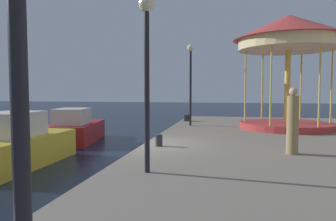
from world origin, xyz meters
TOP-DOWN VIEW (x-y plane):
  - ground_plane at (0.00, 0.00)m, footprint 120.00×120.00m
  - quay_dock at (6.12, 0.00)m, footprint 12.24×24.22m
  - motorboat_red at (-4.98, 4.43)m, footprint 2.85×4.57m
  - motorboat_yellow at (-4.47, -0.79)m, footprint 2.14×4.53m
  - carousel at (5.77, 5.63)m, footprint 5.32×5.32m
  - lamp_post_mid_promenade at (1.10, -3.63)m, footprint 0.36×0.36m
  - lamp_post_far_end at (0.92, 6.05)m, footprint 0.36×0.36m
  - bollard_north at (0.63, -0.33)m, footprint 0.24×0.24m
  - bollard_center at (0.36, 8.26)m, footprint 0.24×0.24m
  - bollard_south at (0.51, 8.57)m, footprint 0.24×0.24m
  - person_mid_promenade at (4.78, -0.83)m, footprint 0.34×0.34m

SIDE VIEW (x-z plane):
  - ground_plane at x=0.00m, z-range 0.00..0.00m
  - quay_dock at x=6.12m, z-range 0.00..0.80m
  - motorboat_red at x=-4.98m, z-range -0.22..1.55m
  - motorboat_yellow at x=-4.47m, z-range -0.23..1.69m
  - bollard_north at x=0.63m, z-range 0.80..1.20m
  - bollard_center at x=0.36m, z-range 0.80..1.20m
  - bollard_south at x=0.51m, z-range 0.80..1.20m
  - person_mid_promenade at x=4.78m, z-range 0.74..2.71m
  - lamp_post_mid_promenade at x=1.10m, z-range 1.56..5.53m
  - lamp_post_far_end at x=0.92m, z-range 1.59..5.93m
  - carousel at x=5.77m, z-range 2.20..7.77m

